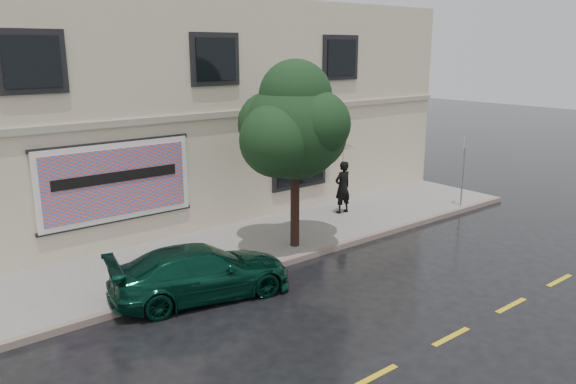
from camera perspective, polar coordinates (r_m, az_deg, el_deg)
ground at (r=13.87m, az=4.24°, el=-9.03°), size 90.00×90.00×0.00m
sidewalk at (r=16.19m, az=-3.65°, el=-5.23°), size 20.00×3.50×0.15m
curb at (r=14.88m, az=0.28°, el=-7.00°), size 20.00×0.18×0.16m
road_marking at (r=11.82m, az=16.24°, el=-13.93°), size 19.00×0.12×0.01m
building at (r=20.33m, az=-13.31°, el=8.34°), size 20.00×8.12×7.00m
billboard at (r=15.60m, az=-17.02°, el=0.97°), size 4.30×0.16×2.20m
car at (r=12.96m, az=-8.79°, el=-8.02°), size 4.39×2.63×1.20m
pedestrian at (r=18.73m, az=5.57°, el=0.49°), size 0.65×0.43×1.76m
umbrella at (r=18.48m, az=5.66°, el=4.15°), size 1.10×1.10×0.67m
street_tree at (r=15.00m, az=0.73°, el=6.34°), size 2.69×2.69×4.62m
fire_hydrant at (r=13.50m, az=-12.73°, el=-7.75°), size 0.29×0.27×0.71m
sign_pole at (r=20.25m, az=17.42°, el=2.77°), size 0.30×0.12×2.50m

